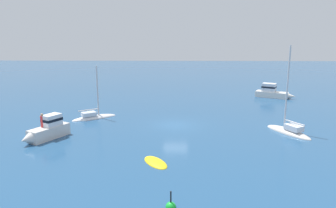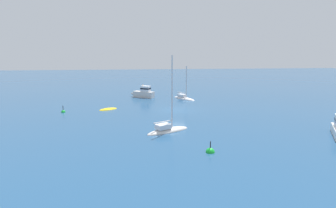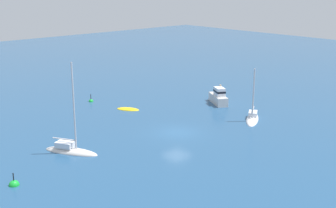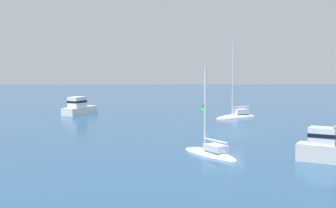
# 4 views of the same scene
# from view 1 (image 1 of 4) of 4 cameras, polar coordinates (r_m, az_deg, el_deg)

# --- Properties ---
(ground_plane) EXTENTS (160.00, 160.00, 0.00)m
(ground_plane) POSITION_cam_1_polar(r_m,az_deg,el_deg) (33.12, 1.34, -3.76)
(ground_plane) COLOR navy
(rib) EXTENTS (2.46, 2.99, 0.42)m
(rib) POSITION_cam_1_polar(r_m,az_deg,el_deg) (23.80, -2.21, -10.37)
(rib) COLOR yellow
(rib) RESTS_ON ground
(launch) EXTENTS (5.53, 3.80, 2.05)m
(launch) POSITION_cam_1_polar(r_m,az_deg,el_deg) (49.75, 17.99, 2.01)
(launch) COLOR silver
(launch) RESTS_ON ground
(cabin_cruiser) EXTENTS (3.33, 4.64, 2.33)m
(cabin_cruiser) POSITION_cam_1_polar(r_m,az_deg,el_deg) (30.59, -20.66, -4.34)
(cabin_cruiser) COLOR silver
(cabin_cruiser) RESTS_ON ground
(sloop) EXTENTS (4.92, 3.89, 6.15)m
(sloop) POSITION_cam_1_polar(r_m,az_deg,el_deg) (36.60, -13.00, -2.26)
(sloop) COLOR white
(sloop) RESTS_ON ground
(sailboat) EXTENTS (3.70, 5.20, 8.56)m
(sailboat) POSITION_cam_1_polar(r_m,az_deg,el_deg) (32.57, 20.59, -4.51)
(sailboat) COLOR silver
(sailboat) RESTS_ON ground
(mooring_buoy) EXTENTS (0.58, 0.58, 1.22)m
(mooring_buoy) POSITION_cam_1_polar(r_m,az_deg,el_deg) (18.29, 0.50, -17.76)
(mooring_buoy) COLOR green
(mooring_buoy) RESTS_ON ground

